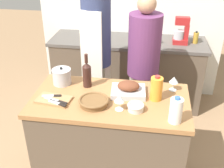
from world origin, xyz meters
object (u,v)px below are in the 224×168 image
object	(u,v)px
wine_glass_left	(119,99)
knife_paring	(58,103)
mixing_bowl	(136,107)
person_cook_aproned	(97,51)
wine_glass_right	(174,80)
condiment_bottle_short	(196,38)
stand_mixer	(181,33)
stock_pot	(62,76)
knife_chef	(56,101)
roasting_pan	(128,89)
condiment_bottle_tall	(152,37)
wicker_basket	(94,102)
cutting_board	(54,100)
milk_jug	(176,110)
juice_jug	(156,89)
wine_bottle_green	(87,74)
knife_bread	(52,96)
condiment_bottle_extra	(134,33)
person_cook_guest	(143,64)

from	to	relation	value
wine_glass_left	knife_paring	xyz separation A→B (m)	(-0.49, -0.02, -0.07)
mixing_bowl	person_cook_aproned	xyz separation A→B (m)	(-0.49, 0.91, 0.07)
wine_glass_right	condiment_bottle_short	bearing A→B (deg)	75.65
mixing_bowl	stand_mixer	size ratio (longest dim) A/B	0.40
stand_mixer	stock_pot	bearing A→B (deg)	-132.36
mixing_bowl	knife_paring	distance (m)	0.62
stock_pot	knife_chef	distance (m)	0.33
roasting_pan	wine_glass_left	bearing A→B (deg)	-100.55
mixing_bowl	wine_glass_left	distance (m)	0.14
roasting_pan	knife_paring	distance (m)	0.60
roasting_pan	stock_pot	xyz separation A→B (m)	(-0.62, 0.09, 0.03)
knife_paring	condiment_bottle_tall	size ratio (longest dim) A/B	0.80
wine_glass_left	wicker_basket	bearing A→B (deg)	169.38
mixing_bowl	knife_chef	bearing A→B (deg)	179.07
cutting_board	milk_jug	distance (m)	0.99
wicker_basket	juice_jug	world-z (taller)	juice_jug
roasting_pan	milk_jug	bearing A→B (deg)	-42.09
condiment_bottle_tall	wine_bottle_green	bearing A→B (deg)	-115.37
wine_glass_left	person_cook_aproned	distance (m)	0.98
juice_jug	wine_glass_left	bearing A→B (deg)	-144.46
juice_jug	knife_paring	world-z (taller)	juice_jug
roasting_pan	cutting_board	bearing A→B (deg)	-161.59
stand_mixer	condiment_bottle_short	xyz separation A→B (m)	(0.19, 0.04, -0.07)
person_cook_aproned	milk_jug	bearing A→B (deg)	-40.46
wine_glass_left	knife_chef	world-z (taller)	wine_glass_left
knife_paring	condiment_bottle_short	xyz separation A→B (m)	(1.24, 1.65, 0.04)
wine_glass_left	knife_bread	world-z (taller)	wine_glass_left
juice_jug	stand_mixer	xyz separation A→B (m)	(0.28, 1.39, 0.02)
wine_bottle_green	juice_jug	bearing A→B (deg)	-11.95
stock_pot	condiment_bottle_extra	bearing A→B (deg)	67.50
stand_mixer	wine_bottle_green	bearing A→B (deg)	-125.45
condiment_bottle_tall	knife_bread	bearing A→B (deg)	-119.55
stock_pot	mixing_bowl	distance (m)	0.78
juice_jug	condiment_bottle_tall	distance (m)	1.28
wicker_basket	stock_pot	size ratio (longest dim) A/B	1.45
juice_jug	person_cook_aproned	xyz separation A→B (m)	(-0.64, 0.71, -0.00)
knife_chef	person_cook_guest	size ratio (longest dim) A/B	0.14
wicker_basket	knife_chef	xyz separation A→B (m)	(-0.31, -0.02, -0.01)
milk_jug	wine_glass_right	size ratio (longest dim) A/B	1.63
stock_pot	juice_jug	distance (m)	0.86
mixing_bowl	milk_jug	xyz separation A→B (m)	(0.30, -0.10, 0.07)
knife_paring	condiment_bottle_short	world-z (taller)	condiment_bottle_short
knife_paring	stock_pot	bearing A→B (deg)	102.15
roasting_pan	juice_jug	xyz separation A→B (m)	(0.23, -0.05, 0.06)
stock_pot	knife_bread	world-z (taller)	stock_pot
milk_jug	knife_chef	distance (m)	0.95
wicker_basket	condiment_bottle_extra	size ratio (longest dim) A/B	1.61
wicker_basket	cutting_board	size ratio (longest dim) A/B	0.83
knife_paring	person_cook_aproned	world-z (taller)	person_cook_aproned
roasting_pan	condiment_bottle_short	size ratio (longest dim) A/B	2.01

